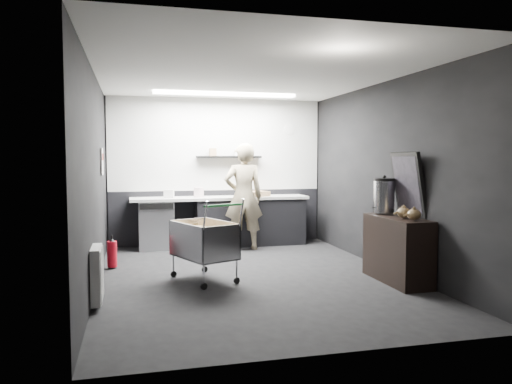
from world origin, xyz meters
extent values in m
plane|color=black|center=(0.00, 0.00, 0.00)|extent=(5.50, 5.50, 0.00)
plane|color=white|center=(0.00, 0.00, 2.70)|extent=(5.50, 5.50, 0.00)
plane|color=black|center=(0.00, 2.75, 1.35)|extent=(5.50, 0.00, 5.50)
plane|color=black|center=(0.00, -2.75, 1.35)|extent=(5.50, 0.00, 5.50)
plane|color=black|center=(-2.00, 0.00, 1.35)|extent=(0.00, 5.50, 5.50)
plane|color=black|center=(2.00, 0.00, 1.35)|extent=(0.00, 5.50, 5.50)
cube|color=beige|center=(0.00, 2.73, 1.85)|extent=(3.95, 0.02, 1.70)
cube|color=black|center=(0.00, 2.73, 0.50)|extent=(3.95, 0.02, 1.00)
cube|color=black|center=(0.20, 2.62, 1.62)|extent=(1.20, 0.22, 0.04)
cylinder|color=silver|center=(1.40, 2.72, 2.15)|extent=(0.20, 0.03, 0.20)
cube|color=silver|center=(-1.98, 1.30, 1.55)|extent=(0.02, 0.30, 0.40)
cube|color=red|center=(-1.98, 1.30, 1.62)|extent=(0.02, 0.22, 0.10)
cube|color=silver|center=(-1.94, -0.90, 0.35)|extent=(0.10, 0.50, 0.60)
cube|color=white|center=(0.00, 1.85, 2.67)|extent=(2.40, 0.20, 0.04)
cube|color=black|center=(0.55, 2.42, 0.42)|extent=(2.00, 0.56, 0.85)
cube|color=silver|center=(0.00, 2.42, 0.88)|extent=(3.20, 0.60, 0.05)
cube|color=#9EA0A5|center=(-1.15, 2.42, 0.42)|extent=(0.60, 0.58, 0.85)
cube|color=black|center=(-1.15, 2.12, 0.78)|extent=(0.56, 0.02, 0.10)
imported|color=beige|center=(0.33, 1.97, 0.93)|extent=(0.69, 0.47, 1.86)
cube|color=silver|center=(-0.65, -0.05, 0.32)|extent=(0.86, 1.03, 0.02)
cube|color=silver|center=(-0.92, -0.05, 0.54)|extent=(0.36, 0.82, 0.46)
cube|color=silver|center=(-0.38, -0.05, 0.54)|extent=(0.36, 0.82, 0.46)
cube|color=silver|center=(-0.65, -0.48, 0.54)|extent=(0.53, 0.24, 0.46)
cube|color=silver|center=(-0.65, 0.37, 0.54)|extent=(0.53, 0.24, 0.46)
cylinder|color=silver|center=(-0.89, -0.45, 0.18)|extent=(0.02, 0.02, 0.31)
cylinder|color=silver|center=(-0.41, -0.45, 0.18)|extent=(0.02, 0.02, 0.31)
cylinder|color=silver|center=(-0.89, 0.34, 0.18)|extent=(0.02, 0.02, 0.31)
cylinder|color=silver|center=(-0.41, 0.34, 0.18)|extent=(0.02, 0.02, 0.31)
cylinder|color=green|center=(-0.65, -0.54, 1.03)|extent=(0.54, 0.25, 0.03)
cube|color=olive|center=(-0.77, 0.05, 0.53)|extent=(0.35, 0.38, 0.39)
cube|color=olive|center=(-0.51, -0.18, 0.50)|extent=(0.32, 0.35, 0.35)
cylinder|color=black|center=(-0.89, -0.45, 0.04)|extent=(0.09, 0.06, 0.08)
cylinder|color=black|center=(-0.89, 0.34, 0.04)|extent=(0.09, 0.06, 0.08)
cylinder|color=black|center=(-0.41, -0.45, 0.04)|extent=(0.09, 0.06, 0.08)
cylinder|color=black|center=(-0.41, 0.34, 0.04)|extent=(0.09, 0.06, 0.08)
cube|color=black|center=(1.77, -0.73, 0.42)|extent=(0.42, 1.13, 0.84)
cylinder|color=silver|center=(1.77, -0.35, 1.08)|extent=(0.28, 0.28, 0.43)
cylinder|color=black|center=(1.77, -0.35, 1.31)|extent=(0.28, 0.28, 0.04)
sphere|color=black|center=(1.77, -0.35, 1.35)|extent=(0.05, 0.05, 0.05)
ellipsoid|color=brown|center=(1.77, -0.87, 0.92)|extent=(0.17, 0.17, 0.14)
ellipsoid|color=brown|center=(1.77, -1.10, 0.92)|extent=(0.17, 0.17, 0.14)
cube|color=black|center=(1.94, -0.68, 1.27)|extent=(0.20, 0.66, 0.84)
cube|color=black|center=(1.92, -0.68, 1.27)|extent=(0.14, 0.56, 0.72)
cylinder|color=#A80B18|center=(-1.85, 0.98, 0.21)|extent=(0.14, 0.14, 0.37)
cone|color=black|center=(-1.85, 0.98, 0.42)|extent=(0.09, 0.09, 0.06)
cylinder|color=black|center=(-1.85, 0.98, 0.46)|extent=(0.03, 0.03, 0.06)
cube|color=#94724F|center=(0.63, 2.37, 0.95)|extent=(0.54, 0.47, 0.09)
cylinder|color=beige|center=(-0.39, 2.42, 0.99)|extent=(0.18, 0.18, 0.18)
cube|color=silver|center=(-0.92, 2.37, 0.97)|extent=(0.19, 0.16, 0.15)
camera|label=1|loc=(-1.55, -6.48, 1.62)|focal=35.00mm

